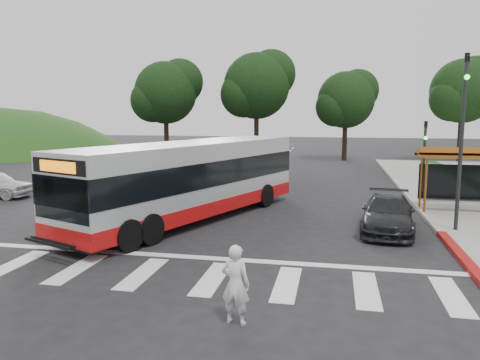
# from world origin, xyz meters

# --- Properties ---
(ground) EXTENTS (140.00, 140.00, 0.00)m
(ground) POSITION_xyz_m (0.00, 0.00, 0.00)
(ground) COLOR black
(ground) RESTS_ON ground
(sidewalk_east) EXTENTS (4.00, 40.00, 0.12)m
(sidewalk_east) POSITION_xyz_m (11.00, 8.00, 0.06)
(sidewalk_east) COLOR gray
(sidewalk_east) RESTS_ON ground
(curb_east) EXTENTS (0.30, 40.00, 0.15)m
(curb_east) POSITION_xyz_m (9.00, 8.00, 0.07)
(curb_east) COLOR #9E9991
(curb_east) RESTS_ON ground
(curb_east_red) EXTENTS (0.32, 6.00, 0.15)m
(curb_east_red) POSITION_xyz_m (9.00, -2.00, 0.08)
(curb_east_red) COLOR maroon
(curb_east_red) RESTS_ON ground
(hillside_nw) EXTENTS (44.00, 44.00, 10.00)m
(hillside_nw) POSITION_xyz_m (-32.00, 30.00, 0.00)
(hillside_nw) COLOR #194114
(hillside_nw) RESTS_ON ground
(crosswalk_ladder) EXTENTS (18.00, 2.60, 0.01)m
(crosswalk_ladder) POSITION_xyz_m (0.00, -5.00, 0.01)
(crosswalk_ladder) COLOR silver
(crosswalk_ladder) RESTS_ON ground
(bus_shelter) EXTENTS (4.20, 1.60, 2.86)m
(bus_shelter) POSITION_xyz_m (10.80, 5.10, 2.35)
(bus_shelter) COLOR #8E5117
(bus_shelter) RESTS_ON sidewalk_east
(traffic_signal_ne_tall) EXTENTS (0.18, 0.37, 6.50)m
(traffic_signal_ne_tall) POSITION_xyz_m (9.60, 1.49, 3.88)
(traffic_signal_ne_tall) COLOR black
(traffic_signal_ne_tall) RESTS_ON ground
(traffic_signal_ne_short) EXTENTS (0.18, 0.37, 4.00)m
(traffic_signal_ne_short) POSITION_xyz_m (9.60, 8.49, 2.48)
(traffic_signal_ne_short) COLOR black
(traffic_signal_ne_short) RESTS_ON ground
(tree_ne_a) EXTENTS (6.16, 5.74, 9.30)m
(tree_ne_a) POSITION_xyz_m (16.08, 28.06, 6.39)
(tree_ne_a) COLOR black
(tree_ne_a) RESTS_ON parking_lot
(tree_north_a) EXTENTS (6.60, 6.15, 10.17)m
(tree_north_a) POSITION_xyz_m (-1.92, 26.07, 6.92)
(tree_north_a) COLOR black
(tree_north_a) RESTS_ON ground
(tree_north_b) EXTENTS (5.72, 5.33, 8.43)m
(tree_north_b) POSITION_xyz_m (6.07, 28.06, 5.66)
(tree_north_b) COLOR black
(tree_north_b) RESTS_ON ground
(tree_north_c) EXTENTS (6.16, 5.74, 9.30)m
(tree_north_c) POSITION_xyz_m (-9.92, 24.06, 6.29)
(tree_north_c) COLOR black
(tree_north_c) RESTS_ON ground
(transit_bus) EXTENTS (7.09, 12.54, 3.21)m
(transit_bus) POSITION_xyz_m (-0.68, 1.67, 1.60)
(transit_bus) COLOR silver
(transit_bus) RESTS_ON ground
(pedestrian) EXTENTS (0.68, 0.51, 1.72)m
(pedestrian) POSITION_xyz_m (3.17, -7.50, 0.86)
(pedestrian) COLOR silver
(pedestrian) RESTS_ON ground
(dark_sedan) EXTENTS (2.34, 4.74, 1.32)m
(dark_sedan) POSITION_xyz_m (7.15, 1.28, 0.66)
(dark_sedan) COLOR black
(dark_sedan) RESTS_ON ground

